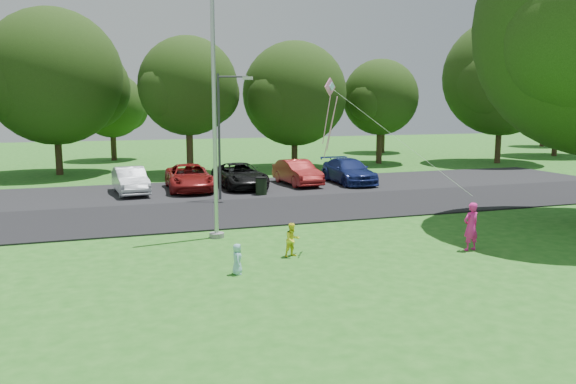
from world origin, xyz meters
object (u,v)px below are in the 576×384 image
object	(u,v)px
trash_can	(261,186)
kite	(334,105)
child_yellow	(292,240)
child_blue	(237,259)
flagpole	(214,114)
street_lamp	(224,125)
woman	(471,226)

from	to	relation	value
trash_can	kite	world-z (taller)	kite
trash_can	child_yellow	world-z (taller)	child_yellow
child_blue	kite	size ratio (longest dim) A/B	0.19
child_yellow	trash_can	bearing A→B (deg)	62.13
kite	child_blue	bearing A→B (deg)	170.88
flagpole	trash_can	world-z (taller)	flagpole
flagpole	street_lamp	size ratio (longest dim) A/B	1.71
flagpole	trash_can	distance (m)	9.60
street_lamp	kite	size ratio (longest dim) A/B	1.33
flagpole	street_lamp	distance (m)	7.45
flagpole	trash_can	xyz separation A→B (m)	(3.85, 7.97, -3.70)
child_yellow	kite	bearing A→B (deg)	-3.65
child_yellow	kite	size ratio (longest dim) A/B	0.23
flagpole	woman	bearing A→B (deg)	-30.49
woman	child_blue	distance (m)	7.42
woman	trash_can	bearing A→B (deg)	-83.25
trash_can	flagpole	bearing A→B (deg)	-115.80
child_blue	kite	xyz separation A→B (m)	(3.37, 1.51, 4.04)
street_lamp	child_blue	size ratio (longest dim) A/B	7.04
trash_can	child_blue	distance (m)	12.96
street_lamp	trash_can	xyz separation A→B (m)	(1.99, 0.79, -3.05)
flagpole	street_lamp	world-z (taller)	flagpole
street_lamp	woman	bearing A→B (deg)	-40.93
kite	flagpole	bearing A→B (deg)	104.31
trash_can	kite	size ratio (longest dim) A/B	0.21
woman	child_yellow	size ratio (longest dim) A/B	1.48
child_yellow	child_blue	size ratio (longest dim) A/B	1.22
trash_can	child_blue	size ratio (longest dim) A/B	1.12
flagpole	woman	distance (m)	8.91
street_lamp	child_blue	world-z (taller)	street_lamp
flagpole	street_lamp	xyz separation A→B (m)	(1.86, 7.18, -0.65)
street_lamp	woman	world-z (taller)	street_lamp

